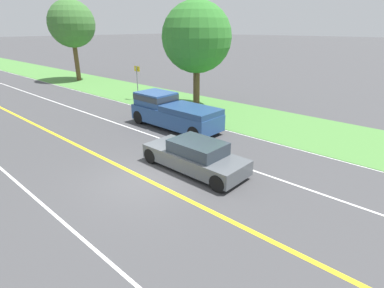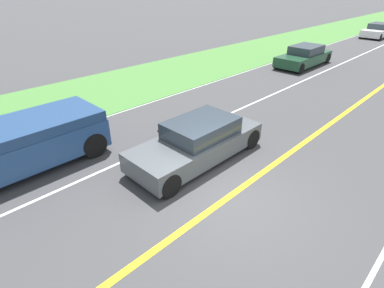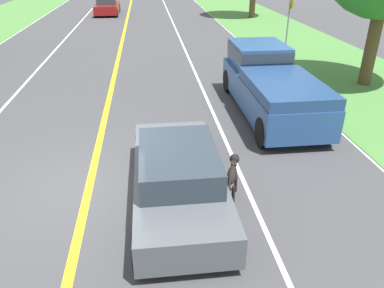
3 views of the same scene
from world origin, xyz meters
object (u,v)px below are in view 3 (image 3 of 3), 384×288
object	(u,v)px
pickup_truck	(269,82)
oncoming_car	(107,6)
ego_car	(178,176)
dog	(232,173)
street_sign	(289,21)

from	to	relation	value
pickup_truck	oncoming_car	world-z (taller)	pickup_truck
ego_car	oncoming_car	world-z (taller)	oncoming_car
pickup_truck	ego_car	bearing A→B (deg)	-125.09
ego_car	pickup_truck	world-z (taller)	pickup_truck
dog	pickup_truck	size ratio (longest dim) A/B	0.19
pickup_truck	street_sign	bearing A→B (deg)	66.33
ego_car	oncoming_car	xyz separation A→B (m)	(-3.67, 27.87, 0.04)
dog	pickup_truck	world-z (taller)	pickup_truck
dog	oncoming_car	xyz separation A→B (m)	(-4.83, 27.77, 0.11)
ego_car	oncoming_car	bearing A→B (deg)	97.50
dog	oncoming_car	size ratio (longest dim) A/B	0.24
ego_car	dog	distance (m)	1.16
oncoming_car	street_sign	world-z (taller)	street_sign
ego_car	street_sign	xyz separation A→B (m)	(6.51, 11.96, 1.10)
ego_car	pickup_truck	bearing A→B (deg)	54.91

